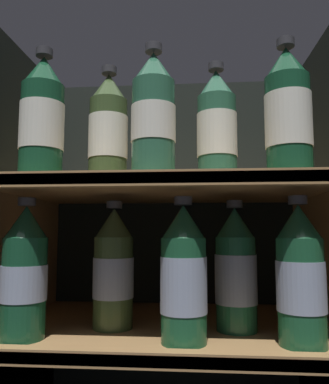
# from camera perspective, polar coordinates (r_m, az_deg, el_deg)

# --- Properties ---
(fridge_back_wall) EXTENTS (0.68, 0.02, 0.81)m
(fridge_back_wall) POSITION_cam_1_polar(r_m,az_deg,el_deg) (0.99, 1.30, -6.56)
(fridge_back_wall) COLOR black
(fridge_back_wall) RESTS_ON ground_plane
(fridge_side_left) EXTENTS (0.02, 0.45, 0.81)m
(fridge_side_left) POSITION_cam_1_polar(r_m,az_deg,el_deg) (0.86, -22.11, -6.20)
(fridge_side_left) COLOR black
(fridge_side_left) RESTS_ON ground_plane
(shelf_lower) EXTENTS (0.64, 0.41, 0.24)m
(shelf_lower) POSITION_cam_1_polar(r_m,az_deg,el_deg) (0.80, 0.32, -22.45)
(shelf_lower) COLOR #9E7547
(shelf_lower) RESTS_ON ground_plane
(shelf_upper) EXTENTS (0.64, 0.41, 0.51)m
(shelf_upper) POSITION_cam_1_polar(r_m,az_deg,el_deg) (0.77, 0.33, -9.05)
(shelf_upper) COLOR #9E7547
(shelf_upper) RESTS_ON ground_plane
(bottle_upper_front_0) EXTENTS (0.08, 0.08, 0.24)m
(bottle_upper_front_0) POSITION_cam_1_polar(r_m,az_deg,el_deg) (0.72, -18.16, 10.38)
(bottle_upper_front_0) COLOR #144228
(bottle_upper_front_0) RESTS_ON shelf_upper
(bottle_upper_front_1) EXTENTS (0.08, 0.08, 0.24)m
(bottle_upper_front_1) POSITION_cam_1_polar(r_m,az_deg,el_deg) (0.67, -1.70, 11.40)
(bottle_upper_front_1) COLOR #285B42
(bottle_upper_front_1) RESTS_ON shelf_upper
(bottle_upper_front_2) EXTENTS (0.08, 0.08, 0.24)m
(bottle_upper_front_2) POSITION_cam_1_polar(r_m,az_deg,el_deg) (0.68, 18.30, 11.21)
(bottle_upper_front_2) COLOR #144228
(bottle_upper_front_2) RESTS_ON shelf_upper
(bottle_upper_back_0) EXTENTS (0.08, 0.08, 0.24)m
(bottle_upper_back_0) POSITION_cam_1_polar(r_m,az_deg,el_deg) (0.77, -8.58, 9.11)
(bottle_upper_back_0) COLOR #384C28
(bottle_upper_back_0) RESTS_ON shelf_upper
(bottle_upper_back_1) EXTENTS (0.08, 0.08, 0.24)m
(bottle_upper_back_1) POSITION_cam_1_polar(r_m,az_deg,el_deg) (0.75, 7.98, 9.48)
(bottle_upper_back_1) COLOR #285B42
(bottle_upper_back_1) RESTS_ON shelf_upper
(bottle_lower_front_0) EXTENTS (0.08, 0.08, 0.24)m
(bottle_lower_front_0) POSITION_cam_1_polar(r_m,az_deg,el_deg) (0.70, -20.60, -11.65)
(bottle_lower_front_0) COLOR #144228
(bottle_lower_front_0) RESTS_ON shelf_lower
(bottle_lower_front_1) EXTENTS (0.08, 0.08, 0.24)m
(bottle_lower_front_1) POSITION_cam_1_polar(r_m,az_deg,el_deg) (0.64, 2.92, -12.76)
(bottle_lower_front_1) COLOR #194C2D
(bottle_lower_front_1) RESTS_ON shelf_lower
(bottle_lower_front_2) EXTENTS (0.08, 0.08, 0.24)m
(bottle_lower_front_2) POSITION_cam_1_polar(r_m,az_deg,el_deg) (0.66, 20.03, -12.15)
(bottle_lower_front_2) COLOR #194C2D
(bottle_lower_front_2) RESTS_ON shelf_lower
(bottle_lower_back_0) EXTENTS (0.08, 0.08, 0.24)m
(bottle_lower_back_0) POSITION_cam_1_polar(r_m,az_deg,el_deg) (0.74, -7.79, -11.73)
(bottle_lower_back_0) COLOR #384C28
(bottle_lower_back_0) RESTS_ON shelf_lower
(bottle_lower_back_1) EXTENTS (0.08, 0.08, 0.24)m
(bottle_lower_back_1) POSITION_cam_1_polar(r_m,az_deg,el_deg) (0.73, 10.80, -11.84)
(bottle_lower_back_1) COLOR #1E5638
(bottle_lower_back_1) RESTS_ON shelf_lower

